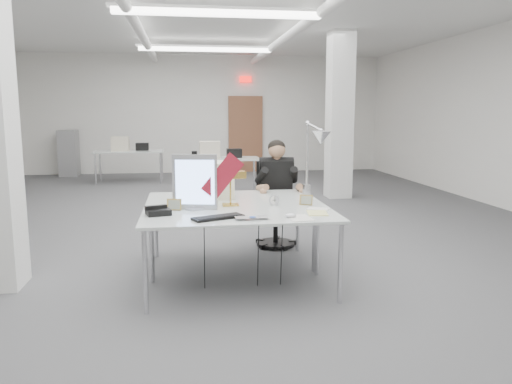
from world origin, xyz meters
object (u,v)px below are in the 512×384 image
desk_main (240,215)px  seated_person (277,176)px  office_chair (276,200)px  beige_monitor (215,180)px  monitor (195,182)px  bankers_lamp (230,187)px  laptop (253,219)px  desk_phone (158,212)px  architect_lamp (313,160)px

desk_main → seated_person: 1.65m
office_chair → beige_monitor: office_chair is taller
monitor → bankers_lamp: 0.38m
office_chair → monitor: size_ratio=2.23×
laptop → bankers_lamp: bankers_lamp is taller
office_chair → beige_monitor: size_ratio=2.87×
seated_person → beige_monitor: seated_person is taller
desk_main → seated_person: bearing=67.8°
bankers_lamp → desk_main: bearing=-93.4°
desk_phone → architect_lamp: bearing=6.7°
desk_main → monitor: (-0.40, 0.28, 0.28)m
desk_main → monitor: bearing=145.4°
desk_main → desk_phone: size_ratio=8.58×
bankers_lamp → laptop: bearing=-90.3°
laptop → architect_lamp: architect_lamp is taller
monitor → architect_lamp: (1.25, 0.39, 0.16)m
desk_main → desk_phone: 0.75m
bankers_lamp → architect_lamp: 0.97m
desk_phone → beige_monitor: bearing=42.1°
desk_main → office_chair: bearing=68.4°
bankers_lamp → beige_monitor: (-0.12, 0.50, 0.00)m
monitor → laptop: (0.48, -0.57, -0.25)m
monitor → desk_main: bearing=-23.1°
monitor → desk_phone: monitor is taller
desk_phone → architect_lamp: size_ratio=0.25×
desk_main → laptop: 0.30m
seated_person → architect_lamp: 0.93m
desk_phone → office_chair: bearing=33.8°
seated_person → laptop: 1.90m
bankers_lamp → monitor: bearing=-169.3°
laptop → desk_phone: (-0.82, 0.35, 0.01)m
bankers_lamp → desk_phone: bearing=-163.4°
office_chair → monitor: (-1.02, -1.29, 0.43)m
monitor → beige_monitor: bearing=81.6°
desk_phone → beige_monitor: (0.57, 0.86, 0.17)m
office_chair → desk_phone: (-1.36, -1.51, 0.19)m
beige_monitor → office_chair: bearing=43.7°
bankers_lamp → beige_monitor: size_ratio=0.93×
laptop → bankers_lamp: bearing=97.2°
office_chair → laptop: size_ratio=4.05×
laptop → bankers_lamp: (-0.13, 0.71, 0.18)m
seated_person → desk_phone: bearing=-127.5°
desk_main → bankers_lamp: bankers_lamp is taller
bankers_lamp → beige_monitor: bearing=92.9°
monitor → seated_person: bearing=62.1°
bankers_lamp → office_chair: bearing=49.3°
desk_main → beige_monitor: bearing=100.5°
seated_person → bankers_lamp: seated_person is taller
office_chair → laptop: office_chair is taller
monitor → laptop: monitor is taller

